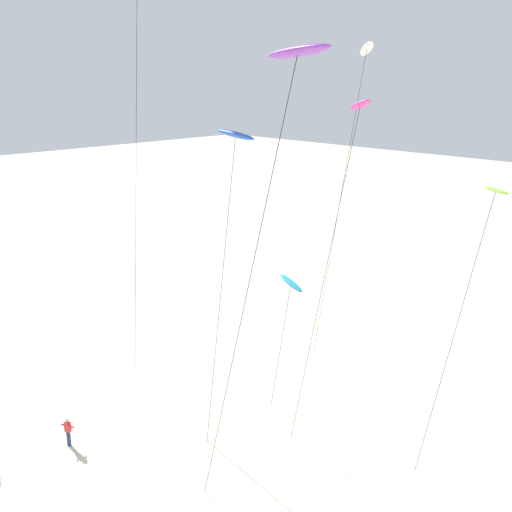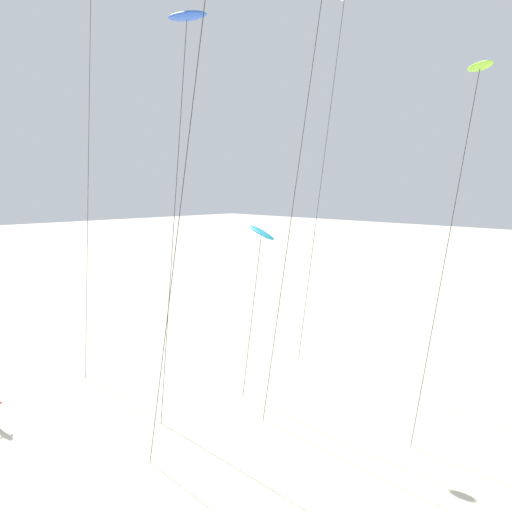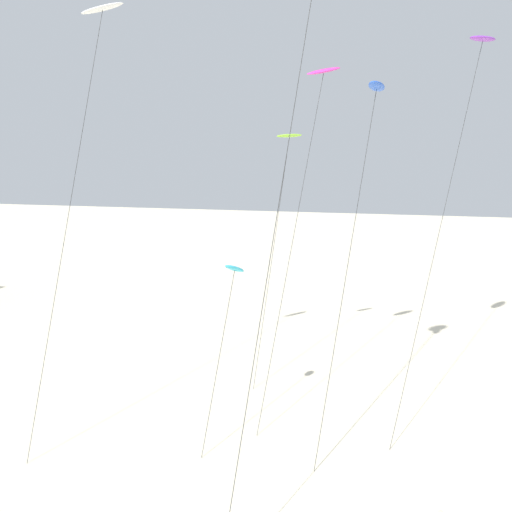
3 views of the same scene
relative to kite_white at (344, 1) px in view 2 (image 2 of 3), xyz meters
name	(u,v)px [view 2 (image 2 of 3)]	position (x,y,z in m)	size (l,w,h in m)	color
kite_white	(344,1)	(0.00, 0.00, 0.00)	(5.92, 2.87, 21.61)	white
kite_lime	(478,79)	(11.26, -6.36, -5.65)	(4.21, 2.11, 15.47)	#8CD833
kite_blue	(186,23)	(2.82, -12.78, -3.37)	(5.69, 2.21, 17.66)	blue
kite_cyan	(261,235)	(0.46, -6.53, -11.86)	(3.27, 1.28, 9.15)	#33BFE0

